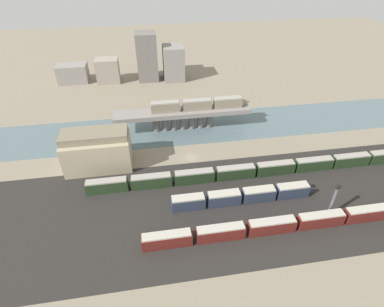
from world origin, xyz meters
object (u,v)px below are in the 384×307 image
(signal_tower, at_px, (333,202))
(train_yard_near, at_px, (301,222))
(warehouse_building, at_px, (97,150))
(train_yard_far, at_px, (259,170))
(train_on_bridge, at_px, (201,104))
(train_yard_mid, at_px, (245,196))

(signal_tower, bearing_deg, train_yard_near, -166.00)
(warehouse_building, bearing_deg, signal_tower, -27.99)
(train_yard_near, bearing_deg, signal_tower, 14.00)
(train_yard_near, xyz_separation_m, train_yard_far, (-3.29, 22.14, 0.07))
(train_on_bridge, height_order, train_yard_mid, train_on_bridge)
(train_yard_near, relative_size, warehouse_building, 3.99)
(train_yard_mid, xyz_separation_m, train_yard_far, (7.95, 10.58, 0.04))
(train_on_bridge, relative_size, signal_tower, 3.40)
(train_yard_near, bearing_deg, train_yard_far, 98.45)
(train_on_bridge, distance_m, train_yard_near, 57.40)
(warehouse_building, height_order, signal_tower, warehouse_building)
(train_yard_mid, bearing_deg, train_yard_far, 53.08)
(train_yard_far, bearing_deg, train_on_bridge, 111.68)
(train_yard_near, relative_size, train_yard_mid, 1.93)
(train_yard_far, distance_m, warehouse_building, 51.81)
(train_on_bridge, height_order, train_yard_near, train_on_bridge)
(train_yard_near, bearing_deg, warehouse_building, 146.48)
(warehouse_building, relative_size, signal_tower, 1.82)
(warehouse_building, bearing_deg, train_on_bridge, 27.42)
(train_yard_near, height_order, train_yard_mid, train_yard_mid)
(signal_tower, bearing_deg, warehouse_building, 152.01)
(train_yard_near, relative_size, signal_tower, 7.28)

